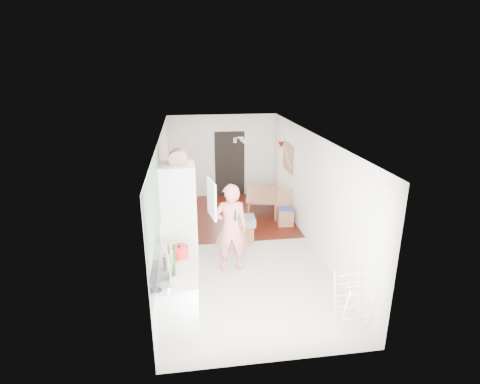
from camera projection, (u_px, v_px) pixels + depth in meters
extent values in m
cube|color=beige|center=(239.00, 246.00, 8.41)|extent=(3.20, 7.00, 0.01)
cube|color=#4F160E|center=(230.00, 215.00, 10.15)|extent=(3.20, 3.30, 0.01)
cube|color=slate|center=(155.00, 204.00, 5.73)|extent=(0.02, 3.00, 1.30)
cube|color=black|center=(156.00, 262.00, 5.44)|extent=(0.02, 1.90, 0.50)
cube|color=black|center=(230.00, 164.00, 11.38)|extent=(0.90, 0.04, 2.00)
cube|color=white|center=(178.00, 302.00, 5.71)|extent=(0.60, 0.90, 0.86)
cube|color=beige|center=(177.00, 276.00, 5.56)|extent=(0.62, 0.92, 0.06)
cube|color=white|center=(179.00, 276.00, 6.41)|extent=(0.60, 0.60, 0.88)
cube|color=silver|center=(178.00, 252.00, 6.26)|extent=(0.60, 0.60, 0.04)
cube|color=white|center=(179.00, 218.00, 7.17)|extent=(0.66, 0.66, 2.15)
cube|color=white|center=(212.00, 199.00, 6.82)|extent=(0.14, 0.56, 0.70)
cube|color=white|center=(195.00, 194.00, 7.06)|extent=(0.02, 0.52, 0.66)
cube|color=tan|center=(288.00, 157.00, 9.91)|extent=(0.03, 0.90, 0.70)
cube|color=#9E6244|center=(288.00, 157.00, 9.91)|extent=(0.00, 0.94, 0.74)
cone|color=maroon|center=(281.00, 145.00, 10.45)|extent=(0.18, 0.18, 0.16)
imported|color=#E37D6E|center=(231.00, 220.00, 7.16)|extent=(0.79, 0.54, 2.10)
imported|color=#9E6244|center=(263.00, 204.00, 10.35)|extent=(0.95, 1.40, 0.45)
cube|color=gray|center=(245.00, 221.00, 8.48)|extent=(0.44, 0.44, 0.19)
cylinder|color=red|center=(179.00, 252.00, 6.03)|extent=(0.33, 0.33, 0.18)
cylinder|color=silver|center=(166.00, 288.00, 5.12)|extent=(0.22, 0.22, 0.10)
cylinder|color=#1A401C|center=(235.00, 215.00, 7.02)|extent=(0.05, 0.05, 0.24)
cylinder|color=#1A401C|center=(174.00, 267.00, 5.48)|extent=(0.08, 0.08, 0.26)
cylinder|color=#1A401C|center=(175.00, 255.00, 5.85)|extent=(0.06, 0.06, 0.25)
cylinder|color=silver|center=(167.00, 263.00, 5.63)|extent=(0.12, 0.12, 0.24)
cylinder|color=tan|center=(171.00, 256.00, 5.83)|extent=(0.08, 0.08, 0.24)
cylinder|color=tan|center=(169.00, 252.00, 6.00)|extent=(0.07, 0.07, 0.20)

